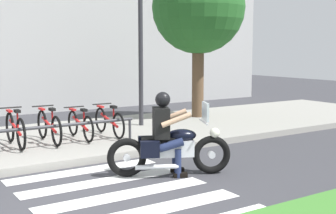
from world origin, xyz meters
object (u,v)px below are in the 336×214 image
(tree_near_rack, at_px, (198,8))
(bicycle_3, at_px, (15,129))
(bicycle_6, at_px, (109,121))
(street_lamp, at_px, (141,38))
(bike_rack, at_px, (23,130))
(bicycle_4, at_px, (49,126))
(rider, at_px, (166,128))
(motorcycle, at_px, (170,149))
(bicycle_5, at_px, (80,125))

(tree_near_rack, bearing_deg, bicycle_3, -167.31)
(bicycle_6, relative_size, street_lamp, 0.40)
(bike_rack, bearing_deg, bicycle_4, 37.58)
(bicycle_4, xyz_separation_m, bike_rack, (-0.72, -0.55, 0.07))
(rider, bearing_deg, street_lamp, 65.84)
(rider, height_order, bicycle_6, rider)
(bicycle_6, bearing_deg, motorcycle, -96.45)
(bicycle_4, relative_size, bicycle_6, 1.03)
(street_lamp, bearing_deg, bicycle_6, -147.17)
(rider, distance_m, tree_near_rack, 6.43)
(tree_near_rack, bearing_deg, bicycle_5, -163.26)
(motorcycle, relative_size, bike_rack, 0.41)
(bicycle_3, relative_size, bicycle_5, 1.05)
(motorcycle, height_order, rider, rider)
(bike_rack, distance_m, tree_near_rack, 6.60)
(bicycle_3, bearing_deg, street_lamp, 14.07)
(bicycle_6, bearing_deg, bicycle_4, -179.96)
(bicycle_6, distance_m, bike_rack, 2.23)
(bicycle_6, height_order, street_lamp, street_lamp)
(tree_near_rack, bearing_deg, bicycle_6, -160.11)
(bicycle_4, height_order, bike_rack, bicycle_4)
(motorcycle, bearing_deg, rider, 152.67)
(bicycle_3, relative_size, street_lamp, 0.41)
(bicycle_3, xyz_separation_m, street_lamp, (3.53, 0.88, 1.94))
(bicycle_3, xyz_separation_m, bicycle_4, (0.72, 0.00, -0.01))
(bicycle_6, distance_m, street_lamp, 2.55)
(motorcycle, relative_size, bicycle_3, 1.24)
(bike_rack, bearing_deg, bicycle_3, 89.99)
(motorcycle, relative_size, bicycle_6, 1.24)
(bicycle_4, distance_m, bicycle_5, 0.72)
(bicycle_3, xyz_separation_m, bike_rack, (-0.00, -0.55, 0.06))
(bicycle_4, bearing_deg, motorcycle, -70.99)
(bicycle_6, height_order, tree_near_rack, tree_near_rack)
(bicycle_4, height_order, street_lamp, street_lamp)
(rider, distance_m, bicycle_4, 3.29)
(bike_rack, relative_size, street_lamp, 1.23)
(bicycle_4, xyz_separation_m, street_lamp, (2.81, 0.88, 1.94))
(rider, relative_size, bicycle_4, 0.87)
(bicycle_4, bearing_deg, bicycle_3, -179.96)
(rider, height_order, bike_rack, rider)
(motorcycle, bearing_deg, bicycle_5, 96.60)
(bicycle_3, height_order, bike_rack, bicycle_3)
(bicycle_3, xyz_separation_m, bicycle_6, (2.16, 0.00, -0.02))
(bicycle_6, bearing_deg, street_lamp, 32.83)
(motorcycle, height_order, bike_rack, motorcycle)
(motorcycle, relative_size, street_lamp, 0.50)
(bicycle_5, height_order, bicycle_6, bicycle_6)
(bicycle_4, distance_m, street_lamp, 3.53)
(rider, height_order, bicycle_5, rider)
(bicycle_5, distance_m, street_lamp, 3.00)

